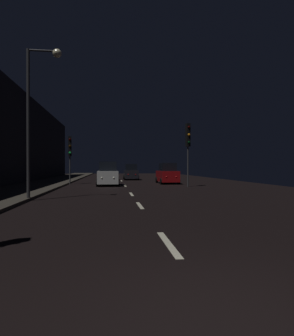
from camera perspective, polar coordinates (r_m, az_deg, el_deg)
The scene contains 9 objects.
ground at distance 27.96m, azimuth -4.45°, elevation -3.19°, with size 27.23×84.00×0.02m, color black.
sidewalk_left at distance 28.60m, azimuth -19.49°, elevation -2.96°, with size 4.40×84.00×0.15m, color #38332B.
lane_centerline at distance 20.92m, azimuth -3.58°, elevation -4.34°, with size 0.16×30.51×0.01m.
traffic_light_far_left at distance 29.05m, azimuth -14.68°, elevation 3.44°, with size 0.36×0.48×4.57m.
traffic_light_far_right at distance 24.79m, azimuth 7.93°, elevation 5.29°, with size 0.37×0.48×5.26m.
streetlamp_overhead at distance 15.99m, azimuth -20.41°, elevation 12.15°, with size 1.70×0.44×7.59m.
car_approaching_headlights at distance 26.54m, azimuth -7.55°, elevation -1.27°, with size 1.94×4.21×2.12m.
car_parked_right_far at distance 29.25m, azimuth 3.95°, elevation -1.20°, with size 1.87×4.04×2.04m.
car_distant_taillights at distance 37.55m, azimuth -3.14°, elevation -0.88°, with size 1.83×3.96×2.00m.
Camera 1 is at (-1.26, -3.38, 1.71)m, focal length 31.55 mm.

